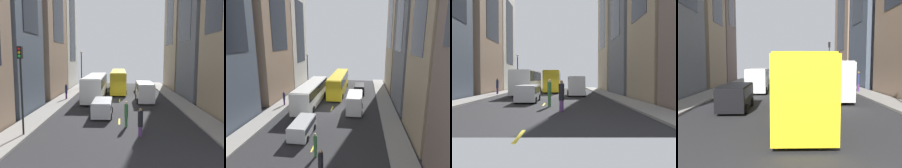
{
  "view_description": "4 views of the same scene",
  "coord_description": "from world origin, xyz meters",
  "views": [
    {
      "loc": [
        0.05,
        -31.56,
        5.95
      ],
      "look_at": [
        -1.07,
        0.76,
        2.21
      ],
      "focal_mm": 37.32,
      "sensor_mm": 36.0,
      "label": 1
    },
    {
      "loc": [
        4.48,
        -26.49,
        9.79
      ],
      "look_at": [
        0.22,
        5.08,
        2.57
      ],
      "focal_mm": 30.8,
      "sensor_mm": 36.0,
      "label": 2
    },
    {
      "loc": [
        1.77,
        -29.41,
        2.28
      ],
      "look_at": [
        1.75,
        4.97,
        1.41
      ],
      "focal_mm": 34.5,
      "sensor_mm": 36.0,
      "label": 3
    },
    {
      "loc": [
        0.52,
        24.3,
        3.18
      ],
      "look_at": [
        -0.03,
        3.79,
        1.3
      ],
      "focal_mm": 36.73,
      "sensor_mm": 36.0,
      "label": 4
    }
  ],
  "objects": [
    {
      "name": "ground_plane",
      "position": [
        0.0,
        0.0,
        0.0
      ],
      "size": [
        42.32,
        42.32,
        0.0
      ],
      "primitive_type": "plane",
      "color": "#28282B"
    },
    {
      "name": "delivery_van_white",
      "position": [
        3.35,
        -0.65,
        1.51
      ],
      "size": [
        2.25,
        5.26,
        2.58
      ],
      "color": "white",
      "rests_on": "ground"
    },
    {
      "name": "lane_stripe_4",
      "position": [
        0.0,
        21.0,
        0.01
      ],
      "size": [
        0.16,
        2.0,
        0.01
      ],
      "primitive_type": "cube",
      "color": "yellow",
      "rests_on": "ground"
    },
    {
      "name": "sidewalk_east",
      "position": [
        7.99,
        0.0,
        0.07
      ],
      "size": [
        2.34,
        44.0,
        0.15
      ],
      "primitive_type": "cube",
      "color": "gray",
      "rests_on": "ground"
    },
    {
      "name": "pedestrian_waiting_curb",
      "position": [
        0.59,
        -12.12,
        1.19
      ],
      "size": [
        0.31,
        0.31,
        2.22
      ],
      "rotation": [
        0.0,
        0.0,
        2.18
      ],
      "color": "#336B38",
      "rests_on": "ground"
    },
    {
      "name": "lane_stripe_3",
      "position": [
        0.0,
        10.5,
        0.01
      ],
      "size": [
        0.16,
        2.0,
        0.01
      ],
      "primitive_type": "cube",
      "color": "yellow",
      "rests_on": "ground"
    },
    {
      "name": "city_bus_white",
      "position": [
        -3.48,
        1.66,
        2.01
      ],
      "size": [
        2.8,
        12.33,
        3.35
      ],
      "color": "silver",
      "rests_on": "ground"
    },
    {
      "name": "pedestrian_walking_far",
      "position": [
        -7.42,
        0.19,
        1.29
      ],
      "size": [
        0.34,
        0.34,
        2.14
      ],
      "rotation": [
        0.0,
        0.0,
        6.06
      ],
      "color": "#593372",
      "rests_on": "ground"
    },
    {
      "name": "lane_stripe_2",
      "position": [
        0.0,
        0.0,
        0.01
      ],
      "size": [
        0.16,
        2.0,
        0.01
      ],
      "primitive_type": "cube",
      "color": "yellow",
      "rests_on": "ground"
    },
    {
      "name": "pedestrian_crossing_near",
      "position": [
        1.59,
        -14.48,
        1.14
      ],
      "size": [
        0.39,
        0.39,
        2.16
      ],
      "rotation": [
        0.0,
        0.0,
        2.76
      ],
      "color": "#593372",
      "rests_on": "ground"
    },
    {
      "name": "traffic_light_near_corner",
      "position": [
        -7.22,
        -14.83,
        4.67
      ],
      "size": [
        0.32,
        0.44,
        6.58
      ],
      "color": "black",
      "rests_on": "ground"
    },
    {
      "name": "sidewalk_west",
      "position": [
        -7.99,
        0.0,
        0.07
      ],
      "size": [
        2.34,
        44.0,
        0.15
      ],
      "primitive_type": "cube",
      "color": "gray",
      "rests_on": "ground"
    },
    {
      "name": "car_silver_0",
      "position": [
        -1.74,
        -8.41,
        0.97
      ],
      "size": [
        2.04,
        4.43,
        1.64
      ],
      "color": "#B7BABF",
      "rests_on": "ground"
    },
    {
      "name": "streetlamp_near",
      "position": [
        -7.32,
        12.66,
        4.37
      ],
      "size": [
        0.44,
        0.44,
        6.87
      ],
      "color": "black",
      "rests_on": "ground"
    },
    {
      "name": "building_west_3",
      "position": [
        -14.11,
        14.93,
        11.54
      ],
      "size": [
        9.6,
        9.47,
        23.08
      ],
      "color": "beige",
      "rests_on": "ground"
    },
    {
      "name": "streetcar_yellow",
      "position": [
        -0.22,
        9.6,
        2.12
      ],
      "size": [
        2.7,
        13.92,
        3.59
      ],
      "color": "yellow",
      "rests_on": "ground"
    },
    {
      "name": "lane_stripe_1",
      "position": [
        0.0,
        -10.5,
        0.01
      ],
      "size": [
        0.16,
        2.0,
        0.01
      ],
      "primitive_type": "cube",
      "color": "yellow",
      "rests_on": "ground"
    },
    {
      "name": "car_black_1",
      "position": [
        3.77,
        8.81,
        1.02
      ],
      "size": [
        1.94,
        4.2,
        1.73
      ],
      "color": "black",
      "rests_on": "ground"
    }
  ]
}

